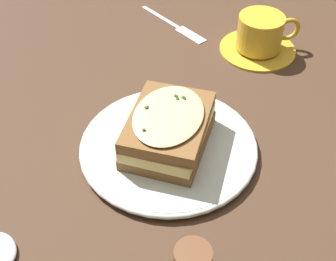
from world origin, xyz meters
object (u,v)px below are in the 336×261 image
(sandwich, at_px, (168,129))
(teacup_with_saucer, at_px, (260,36))
(fork, at_px, (179,28))
(spoon, at_px, (2,256))
(dinner_plate, at_px, (168,146))

(sandwich, bearing_deg, teacup_with_saucer, -89.30)
(teacup_with_saucer, bearing_deg, sandwich, -133.44)
(fork, xyz_separation_m, spoon, (-0.11, 0.56, 0.00))
(sandwich, relative_size, fork, 0.94)
(teacup_with_saucer, relative_size, spoon, 0.92)
(dinner_plate, relative_size, sandwich, 1.54)
(dinner_plate, relative_size, teacup_with_saucer, 1.84)
(dinner_plate, distance_m, teacup_with_saucer, 0.32)
(fork, bearing_deg, spoon, 25.92)
(fork, bearing_deg, dinner_plate, 45.31)
(teacup_with_saucer, xyz_separation_m, fork, (0.17, 0.02, -0.03))
(fork, distance_m, spoon, 0.57)
(dinner_plate, bearing_deg, teacup_with_saucer, -89.42)
(teacup_with_saucer, height_order, fork, teacup_with_saucer)
(teacup_with_saucer, relative_size, fork, 0.79)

